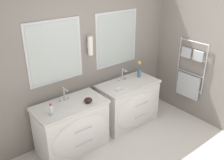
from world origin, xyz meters
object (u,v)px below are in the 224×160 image
at_px(amenity_bowl, 88,100).
at_px(flower_vase, 139,71).
at_px(vanity_right, 129,103).
at_px(vanity_left, 73,127).
at_px(toiletry_bottle, 51,110).

distance_m(amenity_bowl, flower_vase, 1.28).
bearing_deg(flower_vase, vanity_right, -162.78).
distance_m(vanity_left, vanity_right, 1.17).
xyz_separation_m(toiletry_bottle, flower_vase, (1.84, 0.16, 0.05)).
relative_size(vanity_right, toiletry_bottle, 6.36).
bearing_deg(vanity_left, amenity_bowl, -21.15).
relative_size(amenity_bowl, flower_vase, 0.40).
xyz_separation_m(vanity_left, vanity_right, (1.17, 0.00, 0.00)).
distance_m(vanity_left, flower_vase, 1.59).
relative_size(vanity_right, flower_vase, 3.51).
distance_m(vanity_right, flower_vase, 0.62).
height_order(vanity_left, vanity_right, same).
bearing_deg(vanity_right, amenity_bowl, -174.22).
relative_size(vanity_left, amenity_bowl, 8.69).
bearing_deg(vanity_right, vanity_left, 180.00).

